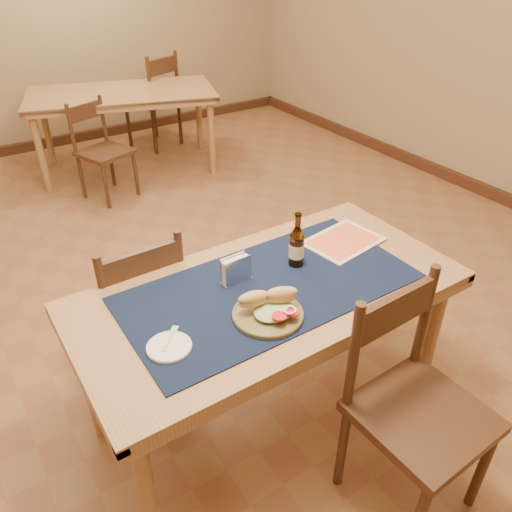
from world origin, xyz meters
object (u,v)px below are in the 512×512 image
back_table (122,100)px  beer_bottle (297,246)px  main_table (269,303)px  chair_main_far (138,307)px  chair_main_near (414,404)px  napkin_holder (236,270)px  sandwich_plate (269,310)px

back_table → beer_bottle: (-0.39, -3.16, 0.18)m
main_table → chair_main_far: size_ratio=1.78×
chair_main_near → napkin_holder: chair_main_near is taller
chair_main_far → napkin_holder: 0.62m
main_table → sandwich_plate: 0.22m
main_table → beer_bottle: beer_bottle is taller
main_table → sandwich_plate: (-0.11, -0.15, 0.12)m
main_table → back_table: 3.28m
sandwich_plate → napkin_holder: bearing=87.4°
chair_main_near → sandwich_plate: (-0.34, 0.47, 0.28)m
back_table → sandwich_plate: (-0.68, -3.38, 0.12)m
main_table → sandwich_plate: sandwich_plate is taller
chair_main_near → main_table: bearing=110.5°
chair_main_near → beer_bottle: size_ratio=3.85×
chair_main_near → beer_bottle: (-0.04, 0.69, 0.35)m
beer_bottle → chair_main_near: bearing=-86.5°
back_table → chair_main_far: chair_main_far is taller
main_table → napkin_holder: napkin_holder is taller
main_table → back_table: (0.58, 3.23, 0.00)m
main_table → sandwich_plate: bearing=-124.8°
back_table → chair_main_near: (-0.35, -3.85, -0.17)m
chair_main_far → beer_bottle: beer_bottle is taller
main_table → beer_bottle: (0.19, 0.07, 0.18)m
chair_main_far → beer_bottle: bearing=-38.3°
sandwich_plate → napkin_holder: napkin_holder is taller
main_table → chair_main_near: chair_main_near is taller
chair_main_far → chair_main_near: chair_main_near is taller
sandwich_plate → napkin_holder: (0.01, 0.26, 0.03)m
back_table → napkin_holder: bearing=-102.1°
beer_bottle → napkin_holder: size_ratio=1.86×
main_table → napkin_holder: bearing=130.5°
back_table → napkin_holder: (-0.67, -3.12, 0.14)m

